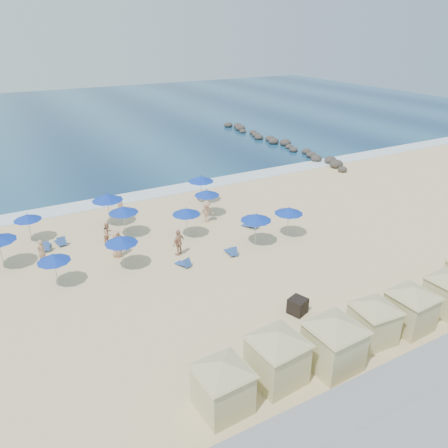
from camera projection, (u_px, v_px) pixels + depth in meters
The scene contains 32 objects.
ground at pixel (194, 279), 27.28m from camera, with size 160.00×160.00×0.00m, color beige.
ocean at pixel (49, 122), 71.05m from camera, with size 160.00×80.00×0.06m, color navy.
surf_line at pixel (121, 199), 39.60m from camera, with size 160.00×2.50×0.08m, color white.
seawall at pixel (348, 432), 16.27m from camera, with size 160.00×6.10×1.22m.
rock_jetty at pixel (278, 142), 57.51m from camera, with size 2.56×26.66×0.96m.
trash_bin at pixel (298, 306), 23.90m from camera, with size 0.89×0.89×0.89m, color black.
cabana_0 at pixel (223, 379), 17.47m from camera, with size 4.31×4.31×2.70m.
cabana_1 at pixel (277, 350), 18.89m from camera, with size 4.61×4.61×2.90m.
cabana_2 at pixel (335, 336), 19.66m from camera, with size 4.73×4.73×2.97m.
cabana_3 at pixel (374, 315), 21.42m from camera, with size 4.13×4.13×2.60m.
cabana_4 at pixel (412, 302), 22.28m from camera, with size 4.36×4.36×2.74m.
umbrella_2 at pixel (27, 217), 31.21m from camera, with size 1.96×1.96×2.23m.
umbrella_3 at pixel (53, 258), 25.73m from camera, with size 1.96×1.96×2.23m.
umbrella_4 at pixel (107, 197), 33.61m from camera, with size 2.40×2.40×2.73m.
umbrella_5 at pixel (123, 210), 31.83m from camera, with size 2.21×2.21×2.51m.
umbrella_6 at pixel (121, 240), 27.55m from camera, with size 2.12×2.12×2.42m.
umbrella_7 at pixel (186, 211), 31.80m from camera, with size 2.11×2.11×2.40m.
umbrella_8 at pixel (256, 217), 30.60m from camera, with size 2.21×2.21×2.51m.
umbrella_9 at pixel (201, 179), 38.09m from camera, with size 2.26×2.26×2.57m.
umbrella_10 at pixel (207, 193), 35.43m from camera, with size 2.08×2.08×2.37m.
umbrella_11 at pixel (289, 211), 31.90m from camera, with size 2.12×2.12×2.42m.
beach_chair_1 at pixel (45, 246), 30.71m from camera, with size 0.89×1.50×0.77m.
beach_chair_2 at pixel (61, 241), 31.44m from camera, with size 0.72×1.38×0.73m.
beach_chair_3 at pixel (184, 263), 28.62m from camera, with size 0.89×1.29×0.65m.
beach_chair_4 at pixel (232, 251), 30.08m from camera, with size 0.73×1.34×0.70m.
beach_chair_5 at pixel (252, 225), 34.07m from camera, with size 1.06×1.49×0.75m.
beachgoer_0 at pixel (41, 251), 28.82m from camera, with size 0.61×0.40×1.66m, color tan.
beachgoer_1 at pixel (108, 233), 31.39m from camera, with size 0.79×0.61×1.62m, color tan.
beachgoer_2 at pixel (179, 242), 29.78m from camera, with size 1.11×0.46×1.89m, color tan.
beachgoer_3 at pixel (207, 212), 34.71m from camera, with size 1.19×0.69×1.85m, color tan.
beachgoer_4 at pixel (120, 205), 36.22m from camera, with size 0.80×0.52×1.64m, color tan.
beachgoer_5 at pixel (117, 244), 29.56m from camera, with size 0.93×0.60×1.89m, color tan.
Camera 1 is at (-9.64, -21.38, 14.47)m, focal length 35.00 mm.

